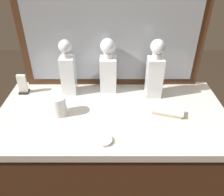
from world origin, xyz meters
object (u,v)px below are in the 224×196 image
object	(u,v)px
porcelain_dish	(104,141)
crystal_decanter_right	(155,74)
crystal_decanter_center	(108,71)
crystal_decanter_far_right	(68,73)
napkin_holder	(23,85)
silver_brush_far_left	(167,112)
crystal_tumbler_front	(59,106)

from	to	relation	value
porcelain_dish	crystal_decanter_right	bearing A→B (deg)	54.93
crystal_decanter_center	crystal_decanter_far_right	xyz separation A→B (m)	(-0.21, -0.03, 0.00)
crystal_decanter_center	crystal_decanter_right	xyz separation A→B (m)	(0.25, -0.06, 0.01)
crystal_decanter_right	napkin_holder	size ratio (longest dim) A/B	2.89
crystal_decanter_center	silver_brush_far_left	world-z (taller)	crystal_decanter_center
crystal_decanter_center	crystal_tumbler_front	size ratio (longest dim) A/B	3.12
crystal_decanter_far_right	silver_brush_far_left	xyz separation A→B (m)	(0.51, -0.20, -0.11)
crystal_decanter_far_right	napkin_holder	distance (m)	0.27
crystal_decanter_right	porcelain_dish	xyz separation A→B (m)	(-0.26, -0.37, -0.12)
crystal_decanter_right	napkin_holder	xyz separation A→B (m)	(-0.72, 0.03, -0.08)
crystal_decanter_far_right	silver_brush_far_left	bearing A→B (deg)	-21.62
crystal_tumbler_front	porcelain_dish	size ratio (longest dim) A/B	1.41
silver_brush_far_left	napkin_holder	world-z (taller)	napkin_holder
napkin_holder	crystal_decanter_center	bearing A→B (deg)	3.71
crystal_decanter_center	porcelain_dish	xyz separation A→B (m)	(-0.01, -0.42, -0.12)
napkin_holder	porcelain_dish	bearing A→B (deg)	-40.26
crystal_decanter_far_right	napkin_holder	world-z (taller)	crystal_decanter_far_right
crystal_decanter_center	crystal_tumbler_front	distance (m)	0.34
crystal_tumbler_front	porcelain_dish	world-z (taller)	crystal_tumbler_front
crystal_decanter_right	porcelain_dish	distance (m)	0.46
crystal_decanter_center	crystal_decanter_far_right	bearing A→B (deg)	-172.58
crystal_decanter_far_right	silver_brush_far_left	size ratio (longest dim) A/B	1.83
napkin_holder	crystal_decanter_far_right	bearing A→B (deg)	0.62
silver_brush_far_left	porcelain_dish	xyz separation A→B (m)	(-0.30, -0.19, -0.01)
porcelain_dish	silver_brush_far_left	bearing A→B (deg)	32.45
crystal_decanter_center	silver_brush_far_left	distance (m)	0.39
silver_brush_far_left	napkin_holder	xyz separation A→B (m)	(-0.77, 0.20, 0.03)
silver_brush_far_left	napkin_holder	distance (m)	0.79
crystal_tumbler_front	crystal_decanter_right	bearing A→B (deg)	19.65
porcelain_dish	napkin_holder	size ratio (longest dim) A/B	0.63
crystal_decanter_center	silver_brush_far_left	xyz separation A→B (m)	(0.29, -0.23, -0.11)
silver_brush_far_left	porcelain_dish	size ratio (longest dim) A/B	2.42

